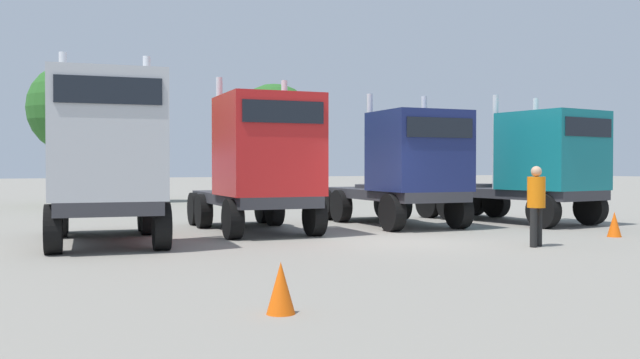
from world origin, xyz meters
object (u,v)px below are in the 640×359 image
semi_truck_red (262,162)px  semi_truck_teal (536,166)px  visitor_in_hivis (536,200)px  traffic_cone_mid (614,224)px  semi_truck_silver (107,157)px  semi_truck_navy (407,168)px  traffic_cone_near (281,288)px

semi_truck_red → semi_truck_teal: size_ratio=0.91×
visitor_in_hivis → traffic_cone_mid: 3.57m
semi_truck_silver → semi_truck_navy: bearing=105.7°
traffic_cone_near → semi_truck_navy: bearing=49.0°
semi_truck_red → traffic_cone_near: bearing=-15.9°
semi_truck_teal → traffic_cone_near: bearing=-61.5°
semi_truck_teal → visitor_in_hivis: semi_truck_teal is taller
semi_truck_navy → visitor_in_hivis: semi_truck_navy is taller
semi_truck_silver → semi_truck_teal: (13.17, 0.27, -0.18)m
visitor_in_hivis → traffic_cone_near: visitor_in_hivis is taller
semi_truck_silver → traffic_cone_near: size_ratio=9.59×
visitor_in_hivis → traffic_cone_mid: size_ratio=2.81×
semi_truck_silver → semi_truck_navy: (8.93, 1.18, -0.24)m
semi_truck_teal → visitor_in_hivis: (-4.51, -4.68, -0.78)m
semi_truck_silver → semi_truck_red: 4.42m
semi_truck_silver → visitor_in_hivis: 9.77m
visitor_in_hivis → traffic_cone_mid: (3.41, 0.74, -0.74)m
traffic_cone_near → semi_truck_teal: bearing=34.5°
semi_truck_red → traffic_cone_mid: (7.81, -4.85, -1.62)m
traffic_cone_mid → semi_truck_red: bearing=148.2°
semi_truck_silver → semi_truck_teal: 13.18m
semi_truck_red → semi_truck_teal: bearing=89.0°
traffic_cone_near → traffic_cone_mid: size_ratio=0.99×
semi_truck_silver → semi_truck_navy: 9.01m
semi_truck_teal → semi_truck_red: bearing=-101.9°
traffic_cone_near → semi_truck_red: bearing=69.3°
traffic_cone_near → traffic_cone_mid: bearing=22.3°
semi_truck_silver → traffic_cone_near: semi_truck_silver is taller
semi_truck_navy → traffic_cone_near: size_ratio=9.29×
semi_truck_red → traffic_cone_mid: bearing=63.0°
visitor_in_hivis → semi_truck_teal: bearing=-67.2°
semi_truck_red → semi_truck_navy: (4.67, -0.00, -0.16)m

